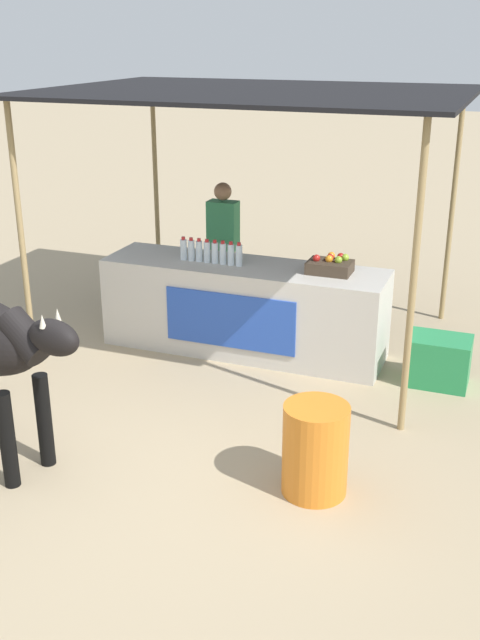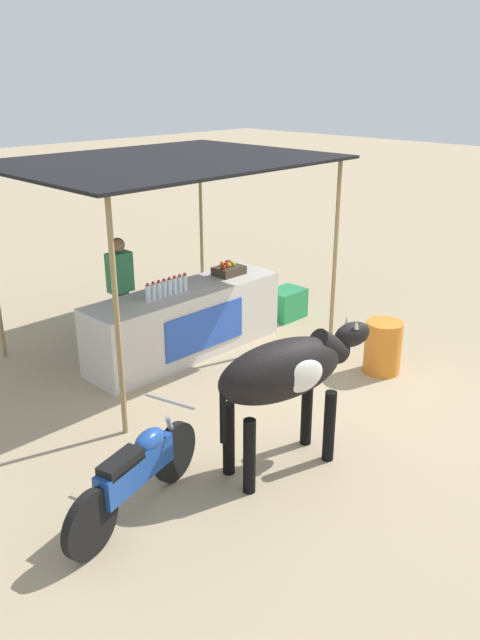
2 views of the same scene
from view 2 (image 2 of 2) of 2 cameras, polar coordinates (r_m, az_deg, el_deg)
name	(u,v)px [view 2 (image 2 of 2)]	position (r m, az deg, el deg)	size (l,w,h in m)	color
ground_plane	(307,405)	(7.63, 6.11, -7.78)	(60.00, 60.00, 0.00)	tan
stall_counter	(186,322)	(8.81, -4.96, -0.14)	(3.00, 0.82, 0.96)	beige
stall_awning	(166,167)	(8.50, -6.80, 13.70)	(4.20, 3.20, 2.69)	black
water_bottle_row	(167,288)	(8.36, -6.70, 2.94)	(0.70, 0.07, 0.25)	silver
fruit_crate	(229,270)	(9.24, -1.05, 4.63)	(0.44, 0.32, 0.18)	#3F3326
vendor_behind_counter	(121,293)	(8.94, -10.81, 2.41)	(0.34, 0.22, 1.65)	#383842
cooler_box	(286,304)	(10.20, 4.24, 1.50)	(0.60, 0.44, 0.48)	#268C4C
water_barrel	(383,347)	(8.48, 12.93, -2.42)	(0.49, 0.49, 0.71)	orange
cow	(287,373)	(6.05, 4.34, -4.85)	(1.85, 0.80, 1.44)	black
motorcycle_parked	(137,471)	(5.77, -9.39, -13.51)	(1.76, 0.69, 0.90)	black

